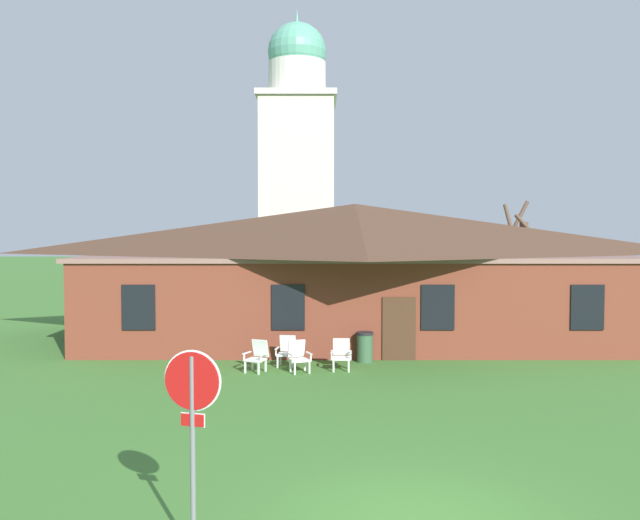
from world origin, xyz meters
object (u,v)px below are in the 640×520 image
stop_sign (195,410)px  trash_bin (368,347)px  lawn_chair_near_door (290,350)px  lawn_chair_by_porch (260,355)px  lawn_chair_middle (344,354)px  lawn_chair_left_end (301,356)px

stop_sign → trash_bin: stop_sign is taller
lawn_chair_near_door → trash_bin: size_ratio=0.98×
stop_sign → trash_bin: size_ratio=2.78×
stop_sign → lawn_chair_by_porch: (-0.23, 11.37, -1.44)m
lawn_chair_by_porch → lawn_chair_middle: bearing=5.9°
stop_sign → lawn_chair_near_door: 12.32m
lawn_chair_near_door → lawn_chair_left_end: size_ratio=1.00×
lawn_chair_middle → trash_bin: (0.80, 1.22, -0.00)m
lawn_chair_by_porch → lawn_chair_left_end: bearing=-1.6°
lawn_chair_by_porch → lawn_chair_near_door: size_ratio=1.00×
lawn_chair_by_porch → lawn_chair_middle: 2.57m
lawn_chair_middle → lawn_chair_near_door: bearing=160.9°
lawn_chair_left_end → trash_bin: (2.11, 1.52, -0.00)m
lawn_chair_by_porch → lawn_chair_near_door: 1.21m
lawn_chair_near_door → lawn_chair_left_end: 0.97m
lawn_chair_left_end → stop_sign: bearing=-95.1°
stop_sign → lawn_chair_left_end: stop_sign is taller
lawn_chair_middle → trash_bin: 1.46m
stop_sign → lawn_chair_middle: (2.32, 11.63, -1.44)m
lawn_chair_left_end → lawn_chair_middle: same height
lawn_chair_left_end → trash_bin: bearing=35.7°
lawn_chair_near_door → trash_bin: (2.51, 0.63, -0.00)m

